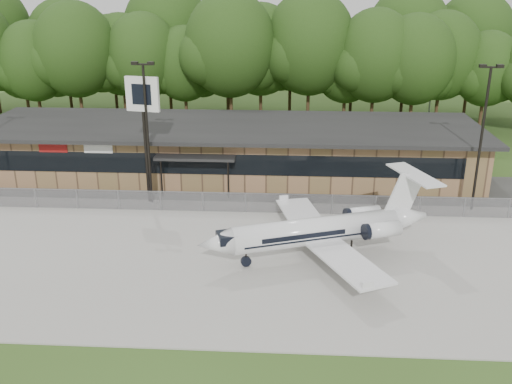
{
  "coord_description": "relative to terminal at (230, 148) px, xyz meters",
  "views": [
    {
      "loc": [
        4.91,
        -21.92,
        15.23
      ],
      "look_at": [
        2.91,
        12.0,
        2.71
      ],
      "focal_mm": 40.0,
      "sensor_mm": 36.0,
      "label": 1
    }
  ],
  "objects": [
    {
      "name": "ground",
      "position": [
        0.0,
        -23.94,
        -2.18
      ],
      "size": [
        160.0,
        160.0,
        0.0
      ],
      "primitive_type": "plane",
      "color": "#334B1B",
      "rests_on": "ground"
    },
    {
      "name": "apron",
      "position": [
        0.0,
        -15.94,
        -2.14
      ],
      "size": [
        64.0,
        18.0,
        0.08
      ],
      "primitive_type": "cube",
      "color": "#9E9B93",
      "rests_on": "ground"
    },
    {
      "name": "parking_lot",
      "position": [
        0.0,
        -4.44,
        -2.15
      ],
      "size": [
        50.0,
        9.0,
        0.06
      ],
      "primitive_type": "cube",
      "color": "#383835",
      "rests_on": "ground"
    },
    {
      "name": "terminal",
      "position": [
        0.0,
        0.0,
        0.0
      ],
      "size": [
        41.0,
        11.65,
        4.3
      ],
      "color": "#936B49",
      "rests_on": "ground"
    },
    {
      "name": "fence",
      "position": [
        0.0,
        -8.94,
        -1.4
      ],
      "size": [
        46.0,
        0.04,
        1.52
      ],
      "color": "gray",
      "rests_on": "ground"
    },
    {
      "name": "treeline",
      "position": [
        0.0,
        18.06,
        5.32
      ],
      "size": [
        72.0,
        12.0,
        15.0
      ],
      "primitive_type": null,
      "color": "#1B3511",
      "rests_on": "ground"
    },
    {
      "name": "radio_mast",
      "position": [
        22.0,
        24.06,
        10.32
      ],
      "size": [
        0.2,
        0.2,
        25.0
      ],
      "primitive_type": "cylinder",
      "color": "gray",
      "rests_on": "ground"
    },
    {
      "name": "light_pole_mid",
      "position": [
        -5.0,
        -7.44,
        3.8
      ],
      "size": [
        1.55,
        0.3,
        10.23
      ],
      "color": "black",
      "rests_on": "ground"
    },
    {
      "name": "light_pole_right",
      "position": [
        18.0,
        -7.44,
        3.8
      ],
      "size": [
        1.55,
        0.3,
        10.23
      ],
      "color": "black",
      "rests_on": "ground"
    },
    {
      "name": "business_jet",
      "position": [
        7.06,
        -15.51,
        -0.47
      ],
      "size": [
        13.99,
        12.52,
        4.78
      ],
      "rotation": [
        0.0,
        0.0,
        0.35
      ],
      "color": "silver",
      "rests_on": "ground"
    },
    {
      "name": "pole_sign",
      "position": [
        -5.24,
        -7.15,
        4.85
      ],
      "size": [
        2.42,
        0.71,
        9.19
      ],
      "rotation": [
        0.0,
        0.0,
        -0.18
      ],
      "color": "black",
      "rests_on": "ground"
    }
  ]
}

